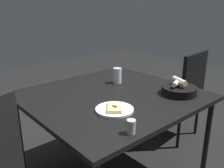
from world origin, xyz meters
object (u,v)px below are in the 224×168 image
at_px(dining_table, 112,100).
at_px(bread_basket, 179,90).
at_px(chair_near, 182,90).
at_px(pepper_shaker, 131,127).
at_px(pizza_plate, 114,109).
at_px(beer_glass, 117,76).

height_order(dining_table, bread_basket, bread_basket).
distance_m(bread_basket, chair_near, 0.68).
distance_m(dining_table, pepper_shaker, 0.59).
bearing_deg(dining_table, chair_near, -0.17).
bearing_deg(chair_near, bread_basket, -149.75).
distance_m(pizza_plate, chair_near, 1.14).
height_order(dining_table, chair_near, chair_near).
distance_m(bread_basket, beer_glass, 0.52).
relative_size(bread_basket, pepper_shaker, 3.36).
distance_m(pizza_plate, beer_glass, 0.56).
bearing_deg(bread_basket, chair_near, 30.25).
xyz_separation_m(dining_table, pizza_plate, (-0.18, -0.23, 0.06)).
height_order(beer_glass, chair_near, chair_near).
xyz_separation_m(pizza_plate, bread_basket, (0.55, -0.09, 0.02)).
bearing_deg(chair_near, dining_table, 179.83).
height_order(bread_basket, chair_near, chair_near).
relative_size(dining_table, chair_near, 1.31).
distance_m(beer_glass, pepper_shaker, 0.84).
relative_size(dining_table, beer_glass, 9.36).
relative_size(bread_basket, beer_glass, 2.00).
xyz_separation_m(bread_basket, beer_glass, (-0.16, 0.50, 0.02)).
xyz_separation_m(pepper_shaker, chair_near, (1.23, 0.49, -0.22)).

